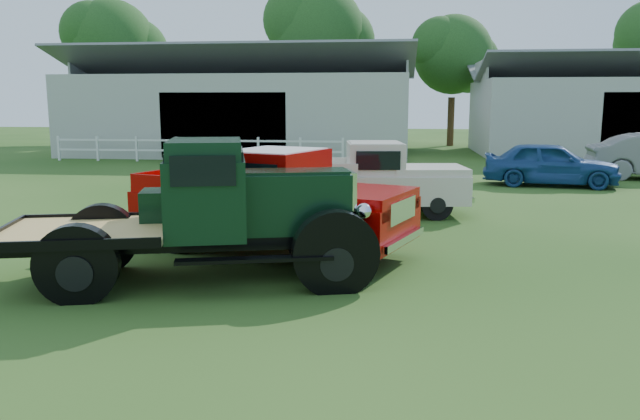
% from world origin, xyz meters
% --- Properties ---
extents(ground, '(120.00, 120.00, 0.00)m').
position_xyz_m(ground, '(0.00, 0.00, 0.00)').
color(ground, '#1B400E').
extents(shed_left, '(18.80, 10.20, 5.60)m').
position_xyz_m(shed_left, '(-7.00, 26.00, 2.80)').
color(shed_left, '#A0A0A0').
rests_on(shed_left, ground).
extents(shed_right, '(16.80, 9.20, 5.20)m').
position_xyz_m(shed_right, '(14.00, 27.00, 2.60)').
color(shed_right, '#A0A0A0').
rests_on(shed_right, ground).
extents(fence_rail, '(14.20, 0.16, 1.20)m').
position_xyz_m(fence_rail, '(-8.00, 20.00, 0.60)').
color(fence_rail, white).
rests_on(fence_rail, ground).
extents(tree_a, '(6.30, 6.30, 10.50)m').
position_xyz_m(tree_a, '(-18.00, 33.00, 5.25)').
color(tree_a, '#1F4118').
rests_on(tree_a, ground).
extents(tree_b, '(6.90, 6.90, 11.50)m').
position_xyz_m(tree_b, '(-4.00, 34.00, 5.75)').
color(tree_b, '#1F4118').
rests_on(tree_b, ground).
extents(tree_c, '(5.40, 5.40, 9.00)m').
position_xyz_m(tree_c, '(5.00, 33.00, 4.50)').
color(tree_c, '#1F4118').
rests_on(tree_c, ground).
extents(vintage_flatbed, '(6.04, 3.61, 2.24)m').
position_xyz_m(vintage_flatbed, '(-1.61, 0.45, 1.12)').
color(vintage_flatbed, black).
rests_on(vintage_flatbed, ground).
extents(red_pickup, '(5.81, 3.83, 1.98)m').
position_xyz_m(red_pickup, '(-0.89, 2.46, 0.99)').
color(red_pickup, '#A90503').
rests_on(red_pickup, ground).
extents(white_pickup, '(5.10, 2.52, 1.80)m').
position_xyz_m(white_pickup, '(0.82, 6.73, 0.90)').
color(white_pickup, beige).
rests_on(white_pickup, ground).
extents(misc_car_blue, '(4.65, 2.46, 1.51)m').
position_xyz_m(misc_car_blue, '(6.69, 13.05, 0.75)').
color(misc_car_blue, navy).
rests_on(misc_car_blue, ground).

